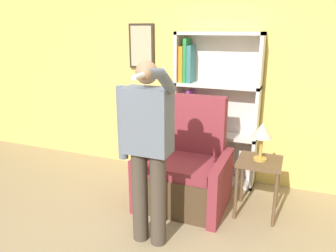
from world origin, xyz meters
The scene contains 6 objects.
wall_back centered at (-0.01, 2.03, 1.40)m, with size 8.00×0.11×2.80m.
bookcase centered at (0.06, 1.87, 0.95)m, with size 1.07×0.28×1.95m.
armchair centered at (0.00, 1.16, 0.39)m, with size 0.97×0.83×1.24m.
person_standing centered at (-0.08, 0.31, 0.99)m, with size 0.56×0.78×1.73m.
side_table centered at (0.81, 1.21, 0.52)m, with size 0.45×0.45×0.64m.
table_lamp centered at (0.81, 1.21, 0.94)m, with size 0.22×0.22×0.41m.
Camera 1 is at (1.10, -2.16, 1.98)m, focal length 35.00 mm.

